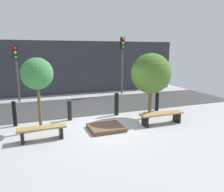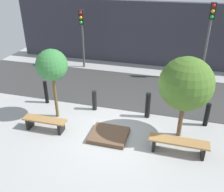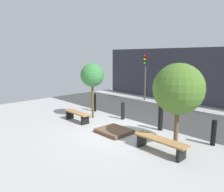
{
  "view_description": "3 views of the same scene",
  "coord_description": "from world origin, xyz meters",
  "px_view_note": "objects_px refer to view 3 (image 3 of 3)",
  "views": [
    {
      "loc": [
        -2.63,
        -7.91,
        3.06
      ],
      "look_at": [
        0.49,
        0.43,
        1.18
      ],
      "focal_mm": 35.0,
      "sensor_mm": 36.0,
      "label": 1
    },
    {
      "loc": [
        2.03,
        -7.16,
        5.47
      ],
      "look_at": [
        -0.06,
        0.44,
        1.32
      ],
      "focal_mm": 40.0,
      "sensor_mm": 36.0,
      "label": 2
    },
    {
      "loc": [
        6.25,
        -6.24,
        3.18
      ],
      "look_at": [
        -0.28,
        -0.06,
        1.51
      ],
      "focal_mm": 35.0,
      "sensor_mm": 36.0,
      "label": 3
    }
  ],
  "objects_px": {
    "bollard_far_left": "(95,102)",
    "bollard_right": "(214,133)",
    "bollard_left": "(123,111)",
    "traffic_light_west": "(145,68)",
    "planter_bed": "(114,131)",
    "tree_behind_right_bench": "(178,89)",
    "bollard_center": "(161,118)",
    "bench_left": "(77,115)",
    "bench_right": "(160,143)",
    "tree_behind_left_bench": "(92,75)"
  },
  "relations": [
    {
      "from": "bollard_far_left",
      "to": "bollard_right",
      "type": "height_order",
      "value": "bollard_far_left"
    },
    {
      "from": "bollard_left",
      "to": "traffic_light_west",
      "type": "bearing_deg",
      "value": 116.05
    },
    {
      "from": "planter_bed",
      "to": "tree_behind_right_bench",
      "type": "bearing_deg",
      "value": 18.0
    },
    {
      "from": "bollard_center",
      "to": "bollard_left",
      "type": "bearing_deg",
      "value": 180.0
    },
    {
      "from": "bench_left",
      "to": "bench_right",
      "type": "relative_size",
      "value": 0.86
    },
    {
      "from": "bench_left",
      "to": "tree_behind_left_bench",
      "type": "xyz_separation_m",
      "value": [
        0.0,
        0.98,
        1.86
      ]
    },
    {
      "from": "bollard_center",
      "to": "traffic_light_west",
      "type": "height_order",
      "value": "traffic_light_west"
    },
    {
      "from": "bench_left",
      "to": "planter_bed",
      "type": "relative_size",
      "value": 1.25
    },
    {
      "from": "tree_behind_left_bench",
      "to": "bollard_left",
      "type": "distance_m",
      "value": 2.36
    },
    {
      "from": "bollard_far_left",
      "to": "planter_bed",
      "type": "bearing_deg",
      "value": -26.72
    },
    {
      "from": "tree_behind_right_bench",
      "to": "bollard_far_left",
      "type": "distance_m",
      "value": 6.03
    },
    {
      "from": "bollard_far_left",
      "to": "bench_left",
      "type": "bearing_deg",
      "value": -63.09
    },
    {
      "from": "bollard_left",
      "to": "planter_bed",
      "type": "bearing_deg",
      "value": -56.49
    },
    {
      "from": "bench_left",
      "to": "bollard_left",
      "type": "xyz_separation_m",
      "value": [
        1.28,
        1.89,
        0.1
      ]
    },
    {
      "from": "bench_left",
      "to": "bollard_right",
      "type": "xyz_separation_m",
      "value": [
        5.76,
        1.89,
        0.13
      ]
    },
    {
      "from": "bench_left",
      "to": "bollard_right",
      "type": "distance_m",
      "value": 6.07
    },
    {
      "from": "bollard_right",
      "to": "planter_bed",
      "type": "bearing_deg",
      "value": -153.28
    },
    {
      "from": "bollard_left",
      "to": "bollard_center",
      "type": "relative_size",
      "value": 0.81
    },
    {
      "from": "bollard_right",
      "to": "tree_behind_left_bench",
      "type": "bearing_deg",
      "value": -171.01
    },
    {
      "from": "bollard_right",
      "to": "bollard_center",
      "type": "bearing_deg",
      "value": 180.0
    },
    {
      "from": "bench_right",
      "to": "bollard_center",
      "type": "bearing_deg",
      "value": 124.64
    },
    {
      "from": "bench_right",
      "to": "bollard_right",
      "type": "height_order",
      "value": "bollard_right"
    },
    {
      "from": "bench_right",
      "to": "traffic_light_west",
      "type": "relative_size",
      "value": 0.58
    },
    {
      "from": "bollard_right",
      "to": "traffic_light_west",
      "type": "xyz_separation_m",
      "value": [
        -6.73,
        4.61,
        1.83
      ]
    },
    {
      "from": "planter_bed",
      "to": "bollard_right",
      "type": "distance_m",
      "value": 3.78
    },
    {
      "from": "bench_right",
      "to": "bollard_far_left",
      "type": "relative_size",
      "value": 1.85
    },
    {
      "from": "bollard_center",
      "to": "bollard_right",
      "type": "bearing_deg",
      "value": 0.0
    },
    {
      "from": "planter_bed",
      "to": "bollard_far_left",
      "type": "xyz_separation_m",
      "value": [
        -3.36,
        1.69,
        0.44
      ]
    },
    {
      "from": "bench_left",
      "to": "bollard_right",
      "type": "relative_size",
      "value": 1.77
    },
    {
      "from": "planter_bed",
      "to": "tree_behind_right_bench",
      "type": "relative_size",
      "value": 0.45
    },
    {
      "from": "tree_behind_left_bench",
      "to": "bollard_center",
      "type": "distance_m",
      "value": 4.0
    },
    {
      "from": "tree_behind_right_bench",
      "to": "bollard_right",
      "type": "distance_m",
      "value": 2.06
    },
    {
      "from": "tree_behind_right_bench",
      "to": "bollard_right",
      "type": "relative_size",
      "value": 3.16
    },
    {
      "from": "bench_left",
      "to": "bench_right",
      "type": "height_order",
      "value": "bench_right"
    },
    {
      "from": "bench_right",
      "to": "tree_behind_right_bench",
      "type": "xyz_separation_m",
      "value": [
        0.0,
        0.98,
        1.69
      ]
    },
    {
      "from": "bollard_center",
      "to": "bollard_right",
      "type": "relative_size",
      "value": 1.15
    },
    {
      "from": "bollard_right",
      "to": "traffic_light_west",
      "type": "distance_m",
      "value": 8.36
    },
    {
      "from": "planter_bed",
      "to": "tree_behind_left_bench",
      "type": "distance_m",
      "value": 3.3
    },
    {
      "from": "planter_bed",
      "to": "bench_left",
      "type": "bearing_deg",
      "value": -175.24
    },
    {
      "from": "tree_behind_left_bench",
      "to": "bollard_far_left",
      "type": "bearing_deg",
      "value": 136.49
    },
    {
      "from": "tree_behind_right_bench",
      "to": "bollard_left",
      "type": "relative_size",
      "value": 3.41
    },
    {
      "from": "bollard_far_left",
      "to": "bollard_right",
      "type": "relative_size",
      "value": 1.11
    },
    {
      "from": "bollard_center",
      "to": "traffic_light_west",
      "type": "relative_size",
      "value": 0.32
    },
    {
      "from": "bench_left",
      "to": "tree_behind_left_bench",
      "type": "bearing_deg",
      "value": 89.45
    },
    {
      "from": "bollard_center",
      "to": "traffic_light_west",
      "type": "distance_m",
      "value": 6.67
    },
    {
      "from": "bench_right",
      "to": "bollard_left",
      "type": "bearing_deg",
      "value": 152.3
    },
    {
      "from": "tree_behind_right_bench",
      "to": "bollard_center",
      "type": "relative_size",
      "value": 2.76
    },
    {
      "from": "bench_right",
      "to": "planter_bed",
      "type": "xyz_separation_m",
      "value": [
        -2.4,
        0.2,
        -0.27
      ]
    },
    {
      "from": "bollard_center",
      "to": "tree_behind_right_bench",
      "type": "bearing_deg",
      "value": -35.45
    },
    {
      "from": "bench_right",
      "to": "tree_behind_left_bench",
      "type": "height_order",
      "value": "tree_behind_left_bench"
    }
  ]
}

